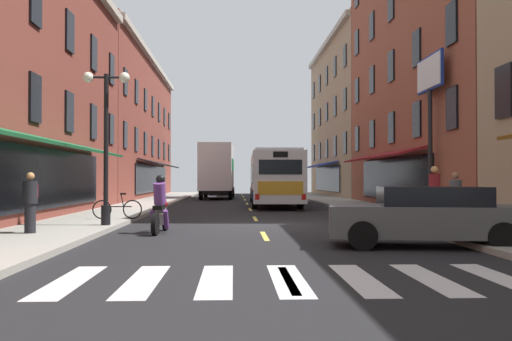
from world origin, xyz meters
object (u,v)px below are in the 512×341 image
at_px(motorcycle_rider, 160,208).
at_px(street_lamp_twin, 106,140).
at_px(pedestrian_far, 456,199).
at_px(bicycle_near, 117,209).
at_px(pedestrian_near, 30,201).
at_px(box_truck, 217,172).
at_px(billboard_sign, 430,94).
at_px(transit_bus, 274,178).
at_px(pedestrian_mid, 435,193).
at_px(sedan_near, 221,187).
at_px(sedan_mid, 426,216).

xyz_separation_m(motorcycle_rider, street_lamp_twin, (-1.81, 1.17, 2.03)).
xyz_separation_m(motorcycle_rider, pedestrian_far, (8.53, -0.02, 0.25)).
height_order(bicycle_near, pedestrian_far, pedestrian_far).
bearing_deg(pedestrian_near, bicycle_near, -110.81).
relative_size(bicycle_near, pedestrian_far, 1.07).
xyz_separation_m(box_truck, pedestrian_far, (7.69, -26.94, -1.14)).
xyz_separation_m(billboard_sign, pedestrian_near, (-13.15, -7.32, -3.97)).
xyz_separation_m(transit_bus, box_truck, (-3.59, 10.46, 0.49)).
bearing_deg(transit_bus, pedestrian_near, -113.23).
xyz_separation_m(bicycle_near, pedestrian_mid, (10.62, -1.83, 0.58)).
height_order(sedan_near, sedan_mid, sedan_near).
xyz_separation_m(billboard_sign, motorcycle_rider, (-9.97, -6.05, -4.23)).
bearing_deg(sedan_mid, box_truck, 100.51).
xyz_separation_m(sedan_mid, motorcycle_rider, (-6.46, 3.41, 0.00)).
height_order(transit_bus, bicycle_near, transit_bus).
xyz_separation_m(pedestrian_near, street_lamp_twin, (1.38, 2.44, 1.77)).
bearing_deg(pedestrian_mid, sedan_near, -74.94).
bearing_deg(transit_bus, sedan_near, 99.39).
height_order(transit_bus, box_truck, box_truck).
bearing_deg(sedan_mid, pedestrian_near, 167.47).
distance_m(billboard_sign, transit_bus, 12.26).
distance_m(bicycle_near, street_lamp_twin, 3.44).
bearing_deg(box_truck, transit_bus, -71.05).
distance_m(sedan_near, bicycle_near, 34.08).
height_order(motorcycle_rider, street_lamp_twin, street_lamp_twin).
distance_m(transit_bus, street_lamp_twin, 16.55).
bearing_deg(transit_bus, sedan_mid, -84.16).
xyz_separation_m(sedan_near, motorcycle_rider, (-0.91, -37.72, -0.01)).
xyz_separation_m(sedan_near, pedestrian_near, (-4.09, -38.99, 0.25)).
height_order(sedan_near, street_lamp_twin, street_lamp_twin).
height_order(transit_bus, pedestrian_far, transit_bus).
distance_m(transit_bus, sedan_mid, 20.00).
height_order(sedan_near, motorcycle_rider, motorcycle_rider).
relative_size(sedan_near, pedestrian_far, 2.75).
bearing_deg(transit_bus, pedestrian_far, -76.03).
xyz_separation_m(transit_bus, pedestrian_near, (-7.61, -17.73, -0.64)).
bearing_deg(box_truck, pedestrian_near, -98.12).
bearing_deg(sedan_mid, transit_bus, 95.84).
distance_m(pedestrian_far, street_lamp_twin, 10.55).
height_order(sedan_mid, pedestrian_near, pedestrian_near).
bearing_deg(sedan_mid, pedestrian_far, 58.63).
bearing_deg(transit_bus, motorcycle_rider, -105.05).
height_order(box_truck, sedan_near, box_truck).
relative_size(transit_bus, pedestrian_far, 7.77).
relative_size(sedan_mid, pedestrian_far, 2.82).
relative_size(motorcycle_rider, pedestrian_mid, 1.14).
bearing_deg(motorcycle_rider, pedestrian_near, -158.25).
bearing_deg(pedestrian_far, pedestrian_near, -59.36).
bearing_deg(transit_bus, bicycle_near, -116.83).
xyz_separation_m(sedan_mid, pedestrian_near, (-9.65, 2.14, 0.26)).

